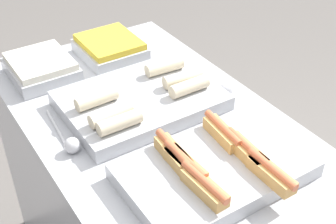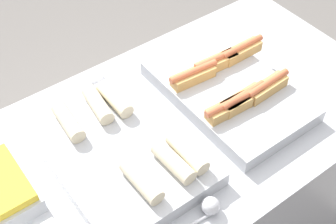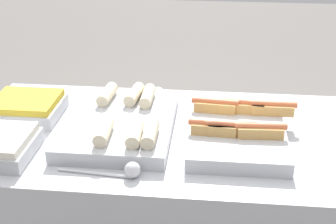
% 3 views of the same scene
% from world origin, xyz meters
% --- Properties ---
extents(tray_hotdogs, '(0.37, 0.51, 0.10)m').
position_xyz_m(tray_hotdogs, '(0.23, -0.00, 0.92)').
color(tray_hotdogs, '#B7BABF').
rests_on(tray_hotdogs, counter).
extents(tray_wraps, '(0.37, 0.51, 0.09)m').
position_xyz_m(tray_wraps, '(-0.17, 0.00, 0.91)').
color(tray_wraps, '#B7BABF').
rests_on(tray_wraps, counter).
extents(tray_side_front, '(0.25, 0.22, 0.07)m').
position_xyz_m(tray_side_front, '(-0.55, -0.21, 0.92)').
color(tray_side_front, '#B7BABF').
rests_on(tray_side_front, counter).
extents(tray_side_back, '(0.25, 0.22, 0.07)m').
position_xyz_m(tray_side_back, '(-0.55, 0.08, 0.92)').
color(tray_side_back, '#B7BABF').
rests_on(tray_side_back, counter).
extents(serving_spoon_near, '(0.26, 0.05, 0.05)m').
position_xyz_m(serving_spoon_near, '(-0.10, -0.29, 0.90)').
color(serving_spoon_near, silver).
rests_on(serving_spoon_near, counter).
extents(serving_spoon_far, '(0.27, 0.05, 0.05)m').
position_xyz_m(serving_spoon_far, '(-0.10, 0.29, 0.90)').
color(serving_spoon_far, silver).
rests_on(serving_spoon_far, counter).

